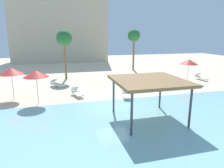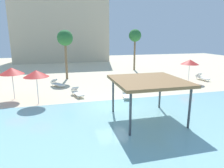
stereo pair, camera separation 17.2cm
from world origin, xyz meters
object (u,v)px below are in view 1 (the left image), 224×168
(lounge_chair_3, at_px, (126,94))
(lounge_chair_4, at_px, (144,85))
(beach_umbrella_red_2, at_px, (36,74))
(palm_tree_1, at_px, (64,39))
(lounge_chair_1, at_px, (77,92))
(lounge_chair_2, at_px, (201,77))
(lounge_chair_5, at_px, (162,77))
(beach_umbrella_red_3, at_px, (189,62))
(beach_umbrella_red_1, at_px, (11,71))
(palm_tree_2, at_px, (134,36))
(lounge_chair_6, at_px, (56,84))
(shade_pavilion, at_px, (149,82))

(lounge_chair_3, xyz_separation_m, lounge_chair_4, (2.90, 2.87, 0.00))
(beach_umbrella_red_2, xyz_separation_m, palm_tree_1, (2.60, 9.21, 2.47))
(lounge_chair_1, bearing_deg, lounge_chair_4, 84.24)
(lounge_chair_3, bearing_deg, lounge_chair_2, 126.06)
(lounge_chair_2, bearing_deg, lounge_chair_3, -71.36)
(lounge_chair_3, bearing_deg, palm_tree_1, -139.71)
(lounge_chair_1, bearing_deg, lounge_chair_5, 95.64)
(beach_umbrella_red_2, relative_size, beach_umbrella_red_3, 1.02)
(beach_umbrella_red_1, relative_size, beach_umbrella_red_3, 1.02)
(lounge_chair_3, bearing_deg, lounge_chair_5, 144.73)
(lounge_chair_5, distance_m, palm_tree_2, 9.33)
(lounge_chair_6, height_order, palm_tree_1, palm_tree_1)
(beach_umbrella_red_3, height_order, palm_tree_2, palm_tree_2)
(shade_pavilion, distance_m, palm_tree_2, 19.81)
(shade_pavilion, distance_m, lounge_chair_6, 12.25)
(beach_umbrella_red_2, bearing_deg, lounge_chair_2, 13.29)
(beach_umbrella_red_3, distance_m, lounge_chair_6, 15.15)
(shade_pavilion, relative_size, beach_umbrella_red_2, 1.58)
(shade_pavilion, bearing_deg, lounge_chair_6, 118.41)
(beach_umbrella_red_1, distance_m, lounge_chair_6, 5.44)
(lounge_chair_3, distance_m, lounge_chair_6, 8.24)
(lounge_chair_3, bearing_deg, lounge_chair_1, -98.26)
(shade_pavilion, xyz_separation_m, lounge_chair_3, (0.21, 4.89, -2.19))
(lounge_chair_5, height_order, lounge_chair_6, same)
(beach_umbrella_red_1, height_order, palm_tree_2, palm_tree_2)
(lounge_chair_3, height_order, palm_tree_2, palm_tree_2)
(lounge_chair_5, bearing_deg, lounge_chair_1, -76.10)
(lounge_chair_4, bearing_deg, palm_tree_2, 132.69)
(beach_umbrella_red_3, bearing_deg, beach_umbrella_red_1, -174.42)
(beach_umbrella_red_3, xyz_separation_m, lounge_chair_1, (-13.11, -2.29, -2.06))
(beach_umbrella_red_2, bearing_deg, shade_pavilion, -35.83)
(shade_pavilion, bearing_deg, palm_tree_2, 71.88)
(beach_umbrella_red_1, height_order, lounge_chair_4, beach_umbrella_red_1)
(shade_pavilion, bearing_deg, palm_tree_1, 107.51)
(lounge_chair_2, distance_m, palm_tree_2, 11.67)
(lounge_chair_6, bearing_deg, beach_umbrella_red_1, -79.74)
(beach_umbrella_red_3, distance_m, palm_tree_2, 10.65)
(shade_pavilion, bearing_deg, beach_umbrella_red_1, 142.74)
(lounge_chair_4, distance_m, palm_tree_1, 11.10)
(lounge_chair_2, relative_size, palm_tree_1, 0.32)
(shade_pavilion, distance_m, beach_umbrella_red_2, 8.80)
(lounge_chair_4, bearing_deg, lounge_chair_1, -112.33)
(beach_umbrella_red_2, height_order, palm_tree_2, palm_tree_2)
(lounge_chair_2, bearing_deg, beach_umbrella_red_2, -80.43)
(lounge_chair_3, relative_size, lounge_chair_6, 1.04)
(palm_tree_1, bearing_deg, lounge_chair_4, -40.84)
(shade_pavilion, distance_m, lounge_chair_5, 12.97)
(beach_umbrella_red_2, bearing_deg, palm_tree_2, 45.58)
(lounge_chair_2, xyz_separation_m, palm_tree_2, (-5.46, 9.09, 4.87))
(lounge_chair_1, bearing_deg, beach_umbrella_red_3, 84.54)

